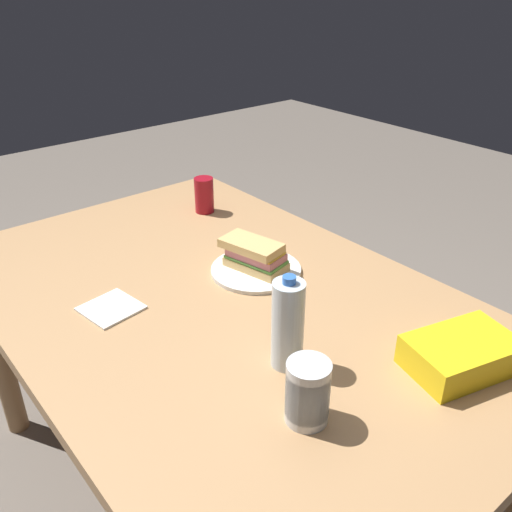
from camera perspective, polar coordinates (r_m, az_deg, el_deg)
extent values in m
plane|color=#70665B|center=(1.92, -2.90, -22.95)|extent=(8.00, 8.00, 0.00)
cube|color=tan|center=(1.44, -3.58, -5.03)|extent=(1.56, 1.01, 0.04)
cylinder|color=#977049|center=(2.33, -5.17, -1.51)|extent=(0.07, 0.07, 0.69)
cylinder|color=white|center=(1.54, 0.00, -1.44)|extent=(0.25, 0.25, 0.01)
cube|color=#DBB26B|center=(1.53, 0.00, -0.86)|extent=(0.19, 0.13, 0.02)
cube|color=#599E3F|center=(1.52, 0.00, -0.33)|extent=(0.18, 0.12, 0.01)
cube|color=#C6727A|center=(1.52, 0.00, 0.13)|extent=(0.17, 0.12, 0.02)
cube|color=yellow|center=(1.51, 0.00, 0.57)|extent=(0.16, 0.11, 0.01)
cube|color=#DBB26B|center=(1.51, -0.50, 1.12)|extent=(0.19, 0.13, 0.02)
cylinder|color=maroon|center=(1.91, -5.41, 6.33)|extent=(0.07, 0.07, 0.12)
cube|color=yellow|center=(1.26, 20.57, -9.51)|extent=(0.21, 0.26, 0.07)
cylinder|color=silver|center=(1.16, 3.31, -7.15)|extent=(0.07, 0.07, 0.20)
cylinder|color=blue|center=(1.10, 3.47, -2.49)|extent=(0.03, 0.03, 0.02)
cylinder|color=silver|center=(1.06, 5.34, -14.62)|extent=(0.08, 0.08, 0.09)
cylinder|color=silver|center=(1.05, 5.39, -13.91)|extent=(0.08, 0.08, 0.09)
cylinder|color=silver|center=(1.04, 5.43, -13.17)|extent=(0.08, 0.08, 0.09)
cube|color=white|center=(1.43, -14.83, -5.26)|extent=(0.15, 0.15, 0.01)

